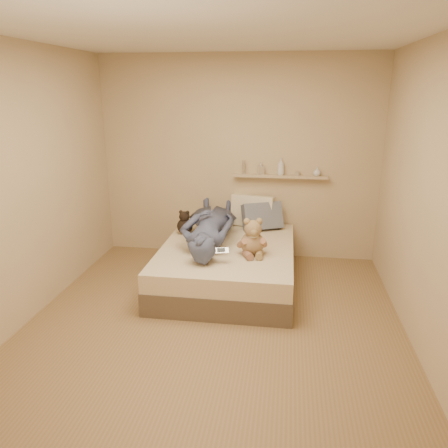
% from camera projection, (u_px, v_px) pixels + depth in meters
% --- Properties ---
extents(room, '(3.80, 3.80, 3.80)m').
position_uv_depth(room, '(213.00, 191.00, 3.85)').
color(room, olive).
rests_on(room, ground).
extents(bed, '(1.50, 1.90, 0.45)m').
position_uv_depth(bed, '(228.00, 264.00, 5.05)').
color(bed, brown).
rests_on(bed, floor).
extents(game_console, '(0.17, 0.10, 0.05)m').
position_uv_depth(game_console, '(221.00, 251.00, 4.45)').
color(game_console, silver).
rests_on(game_console, bed).
extents(teddy_bear, '(0.34, 0.34, 0.42)m').
position_uv_depth(teddy_bear, '(253.00, 240.00, 4.66)').
color(teddy_bear, olive).
rests_on(teddy_bear, bed).
extents(dark_plush, '(0.20, 0.20, 0.30)m').
position_uv_depth(dark_plush, '(185.00, 224.00, 5.37)').
color(dark_plush, black).
rests_on(dark_plush, bed).
extents(pillow_cream, '(0.58, 0.33, 0.42)m').
position_uv_depth(pillow_cream, '(253.00, 211.00, 5.68)').
color(pillow_cream, '#F4E8C1').
rests_on(pillow_cream, bed).
extents(pillow_grey, '(0.56, 0.44, 0.37)m').
position_uv_depth(pillow_grey, '(262.00, 216.00, 5.53)').
color(pillow_grey, slate).
rests_on(pillow_grey, bed).
extents(person, '(0.71, 1.71, 0.40)m').
position_uv_depth(person, '(209.00, 225.00, 5.10)').
color(person, '#464B6F').
rests_on(person, bed).
extents(wall_shelf, '(1.20, 0.12, 0.03)m').
position_uv_depth(wall_shelf, '(280.00, 176.00, 5.57)').
color(wall_shelf, tan).
rests_on(wall_shelf, wall_back).
extents(shelf_bottles, '(1.01, 0.13, 0.22)m').
position_uv_depth(shelf_bottles, '(283.00, 169.00, 5.54)').
color(shelf_bottles, silver).
rests_on(shelf_bottles, wall_shelf).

